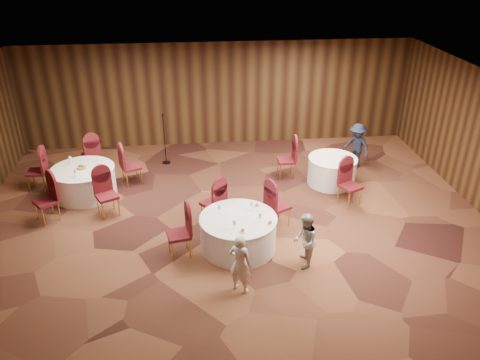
{
  "coord_description": "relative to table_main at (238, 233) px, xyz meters",
  "views": [
    {
      "loc": [
        -0.75,
        -9.01,
        5.92
      ],
      "look_at": [
        0.2,
        0.2,
        1.1
      ],
      "focal_mm": 35.0,
      "sensor_mm": 36.0,
      "label": 1
    }
  ],
  "objects": [
    {
      "name": "ground",
      "position": [
        -0.06,
        0.81,
        -0.38
      ],
      "size": [
        12.0,
        12.0,
        0.0
      ],
      "primitive_type": "plane",
      "color": "black",
      "rests_on": "ground"
    },
    {
      "name": "room_shell",
      "position": [
        -0.06,
        0.81,
        1.59
      ],
      "size": [
        12.0,
        12.0,
        12.0
      ],
      "color": "silver",
      "rests_on": "ground"
    },
    {
      "name": "table_main",
      "position": [
        0.0,
        0.0,
        0.0
      ],
      "size": [
        1.63,
        1.63,
        0.74
      ],
      "color": "silver",
      "rests_on": "ground"
    },
    {
      "name": "table_left",
      "position": [
        -3.69,
        2.72,
        -0.0
      ],
      "size": [
        1.59,
        1.59,
        0.74
      ],
      "color": "silver",
      "rests_on": "ground"
    },
    {
      "name": "table_right",
      "position": [
        2.79,
        2.69,
        0.0
      ],
      "size": [
        1.29,
        1.29,
        0.74
      ],
      "color": "silver",
      "rests_on": "ground"
    },
    {
      "name": "chairs_main",
      "position": [
        -0.24,
        0.59,
        0.12
      ],
      "size": [
        2.89,
        1.88,
        1.0
      ],
      "color": "#450D16",
      "rests_on": "ground"
    },
    {
      "name": "chairs_left",
      "position": [
        -3.7,
        2.75,
        0.12
      ],
      "size": [
        3.02,
        3.28,
        1.0
      ],
      "color": "#450D16",
      "rests_on": "ground"
    },
    {
      "name": "chairs_right",
      "position": [
        2.28,
        2.38,
        0.12
      ],
      "size": [
        1.89,
        2.26,
        1.0
      ],
      "color": "#450D16",
      "rests_on": "ground"
    },
    {
      "name": "tabletop_main",
      "position": [
        0.21,
        -0.08,
        0.46
      ],
      "size": [
        1.11,
        1.09,
        0.22
      ],
      "color": "silver",
      "rests_on": "table_main"
    },
    {
      "name": "tabletop_left",
      "position": [
        -3.69,
        2.72,
        0.45
      ],
      "size": [
        0.79,
        0.83,
        0.22
      ],
      "color": "silver",
      "rests_on": "table_left"
    },
    {
      "name": "tabletop_right",
      "position": [
        3.02,
        2.4,
        0.52
      ],
      "size": [
        0.08,
        0.08,
        0.22
      ],
      "color": "silver",
      "rests_on": "table_right"
    },
    {
      "name": "mic_stand",
      "position": [
        -1.7,
        4.44,
        0.05
      ],
      "size": [
        0.24,
        0.24,
        1.49
      ],
      "color": "black",
      "rests_on": "ground"
    },
    {
      "name": "woman_a",
      "position": [
        -0.1,
        -1.36,
        0.24
      ],
      "size": [
        0.53,
        0.48,
        1.22
      ],
      "primitive_type": "imported",
      "rotation": [
        0.0,
        0.0,
        2.59
      ],
      "color": "silver",
      "rests_on": "ground"
    },
    {
      "name": "woman_b",
      "position": [
        1.25,
        -0.75,
        0.22
      ],
      "size": [
        0.55,
        0.65,
        1.18
      ],
      "primitive_type": "imported",
      "rotation": [
        0.0,
        0.0,
        4.51
      ],
      "color": "#A7A6AB",
      "rests_on": "ground"
    },
    {
      "name": "man_c",
      "position": [
        3.74,
        3.61,
        0.28
      ],
      "size": [
        0.89,
        0.97,
        1.31
      ],
      "primitive_type": "imported",
      "rotation": [
        0.0,
        0.0,
        5.33
      ],
      "color": "black",
      "rests_on": "ground"
    }
  ]
}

